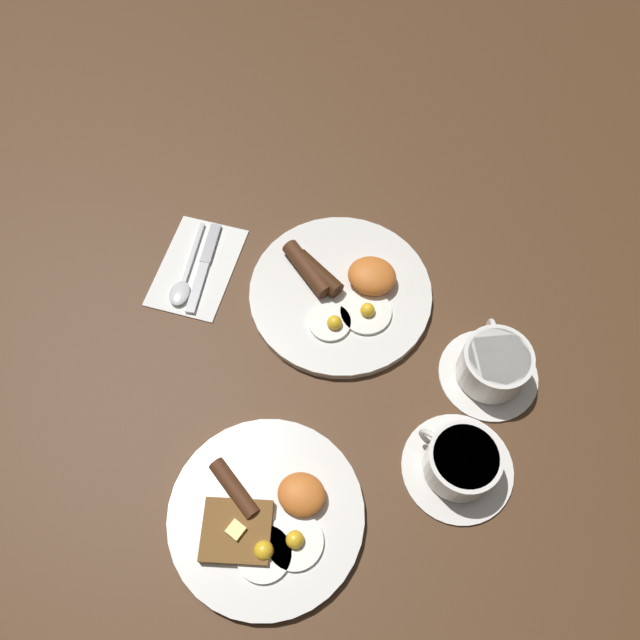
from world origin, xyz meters
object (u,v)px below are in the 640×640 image
(knife, at_px, (205,262))
(breakfast_plate_near, at_px, (342,291))
(teacup_far, at_px, (461,463))
(teacup_near, at_px, (493,366))
(spoon, at_px, (183,284))
(breakfast_plate_far, at_px, (269,516))

(knife, bearing_deg, breakfast_plate_near, 85.27)
(breakfast_plate_near, height_order, teacup_far, teacup_far)
(teacup_near, distance_m, knife, 0.48)
(breakfast_plate_near, xyz_separation_m, spoon, (0.25, 0.06, -0.00))
(knife, height_order, spoon, spoon)
(breakfast_plate_near, bearing_deg, knife, 2.40)
(breakfast_plate_far, xyz_separation_m, teacup_near, (-0.24, -0.29, 0.02))
(breakfast_plate_near, relative_size, breakfast_plate_far, 1.10)
(breakfast_plate_far, bearing_deg, knife, -56.46)
(breakfast_plate_far, relative_size, knife, 1.53)
(breakfast_plate_far, height_order, knife, breakfast_plate_far)
(breakfast_plate_near, xyz_separation_m, teacup_far, (-0.23, 0.22, 0.02))
(teacup_near, bearing_deg, spoon, -1.08)
(teacup_near, distance_m, spoon, 0.50)
(teacup_near, height_order, teacup_far, teacup_near)
(knife, bearing_deg, teacup_near, 75.76)
(teacup_far, distance_m, knife, 0.51)
(teacup_far, xyz_separation_m, spoon, (0.48, -0.16, -0.02))
(breakfast_plate_far, relative_size, teacup_near, 1.77)
(breakfast_plate_near, height_order, breakfast_plate_far, breakfast_plate_near)
(breakfast_plate_far, relative_size, spoon, 1.61)
(breakfast_plate_far, xyz_separation_m, spoon, (0.25, -0.30, -0.00))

